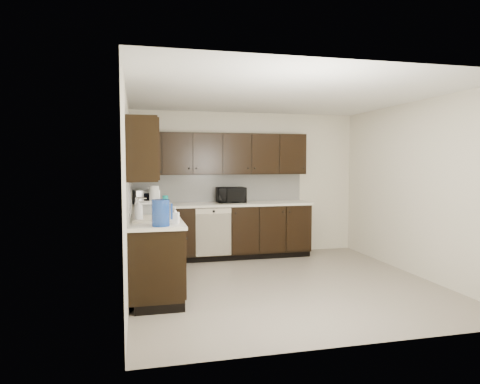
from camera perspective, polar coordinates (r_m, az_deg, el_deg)
The scene contains 20 objects.
floor at distance 5.91m, azimuth 5.77°, elevation -12.05°, with size 4.00×4.00×0.00m, color gray.
ceiling at distance 5.74m, azimuth 5.95°, elevation 12.69°, with size 4.00×4.00×0.00m, color white.
wall_back at distance 7.60m, azimuth 0.86°, elevation 1.13°, with size 4.00×0.02×2.50m, color beige.
wall_left at distance 5.37m, azimuth -14.72°, elevation -0.19°, with size 0.02×4.00×2.50m, color beige.
wall_right at distance 6.62m, azimuth 22.41°, elevation 0.41°, with size 0.02×4.00×2.50m, color beige.
wall_front at distance 3.87m, azimuth 15.72°, elevation -1.80°, with size 4.00×0.02×2.50m, color beige.
lower_cabinets at distance 6.64m, azimuth -5.72°, elevation -6.58°, with size 3.00×2.80×0.90m.
countertop at distance 6.56m, azimuth -5.77°, elevation -2.24°, with size 3.03×2.83×0.04m.
backsplash at distance 6.72m, azimuth -7.80°, elevation 0.12°, with size 3.00×2.80×0.48m.
upper_cabinets at distance 6.61m, azimuth -6.74°, elevation 5.18°, with size 3.00×2.80×0.70m.
dishwasher at distance 6.95m, azimuth -3.55°, elevation -4.98°, with size 0.58×0.04×0.78m.
sink at distance 5.40m, azimuth -11.26°, elevation -4.06°, with size 0.54×0.82×0.42m.
microwave at distance 7.29m, azimuth -1.21°, elevation -0.40°, with size 0.47×0.32×0.26m, color black.
soap_bottle_a at distance 4.86m, azimuth -8.67°, elevation -3.09°, with size 0.08×0.09×0.19m, color gray.
soap_bottle_b at distance 5.18m, azimuth -13.35°, elevation -2.32°, with size 0.10×0.10×0.26m, color gray.
toaster_oven at distance 7.10m, azimuth -12.38°, elevation -0.71°, with size 0.38×0.28×0.24m, color #B3B3B5.
storage_bin at distance 5.72m, azimuth -11.65°, elevation -2.19°, with size 0.42×0.31×0.16m, color silver.
blue_pitcher at distance 4.69m, azimuth -10.53°, elevation -2.76°, with size 0.19×0.19×0.29m, color #10399A.
teal_tumbler at distance 6.55m, azimuth -9.92°, elevation -1.28°, with size 0.08×0.08×0.19m, color #0C8B83.
paper_towel_roll at distance 6.73m, azimuth -11.39°, elevation -0.58°, with size 0.15×0.15×0.32m, color white.
Camera 1 is at (-1.88, -5.36, 1.63)m, focal length 32.00 mm.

